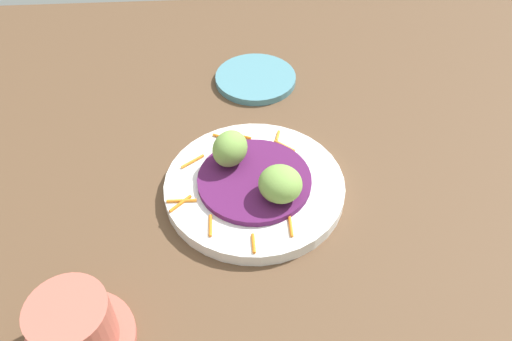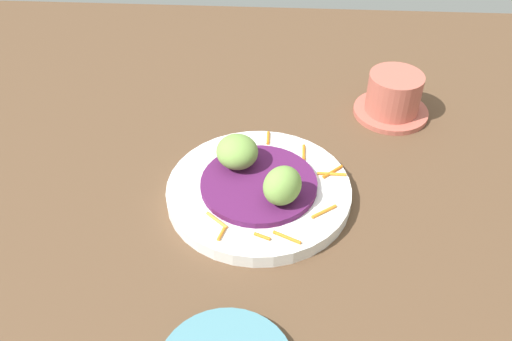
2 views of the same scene
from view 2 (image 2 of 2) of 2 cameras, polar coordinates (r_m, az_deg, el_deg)
name	(u,v)px [view 2 (image 2 of 2)]	position (r cm, az deg, el deg)	size (l,w,h in cm)	color
table_surface	(231,192)	(73.05, -2.64, -2.23)	(110.00, 110.00, 2.00)	brown
main_plate	(259,191)	(70.27, 0.29, -2.17)	(23.36, 23.36, 1.79)	white
cabbage_bed	(259,184)	(69.38, 0.29, -1.38)	(14.68, 14.68, 0.84)	#51194C
carrot_garnish	(283,187)	(69.32, 2.81, -1.74)	(17.11, 20.72, 0.40)	orange
guac_scoop_left	(282,186)	(65.13, 2.73, -1.56)	(5.10, 4.32, 4.65)	#759E47
guac_scoop_center	(237,152)	(70.36, -1.95, 1.95)	(5.44, 5.31, 4.12)	#759E47
terracotta_bowl	(393,97)	(86.06, 13.97, 7.38)	(11.28, 11.28, 6.77)	#B75B4C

